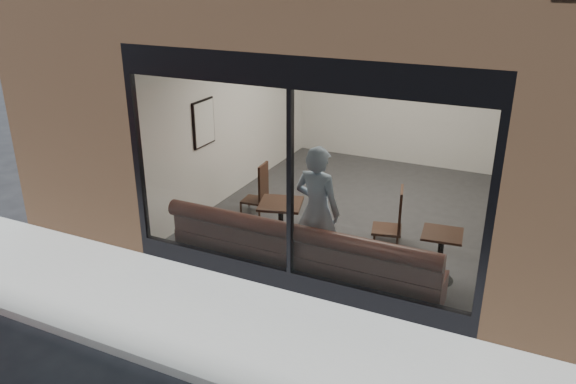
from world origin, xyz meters
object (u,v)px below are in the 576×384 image
at_px(person, 317,211).
at_px(cafe_chair_left, 254,200).
at_px(banquette, 302,263).
at_px(cafe_table_right, 442,234).
at_px(cafe_chair_right, 387,229).
at_px(cafe_table_left, 281,204).

xyz_separation_m(person, cafe_chair_left, (-1.82, 1.43, -0.71)).
xyz_separation_m(banquette, cafe_table_right, (1.79, 0.72, 0.52)).
distance_m(cafe_chair_left, cafe_chair_right, 2.50).
bearing_deg(banquette, person, 67.47).
bearing_deg(cafe_table_right, person, -164.91).
bearing_deg(cafe_table_left, cafe_table_right, 0.29).
height_order(cafe_chair_left, cafe_chair_right, cafe_chair_right).
distance_m(banquette, cafe_table_right, 2.00).
xyz_separation_m(cafe_table_left, cafe_table_right, (2.47, 0.01, 0.00)).
xyz_separation_m(banquette, cafe_chair_left, (-1.71, 1.69, 0.01)).
bearing_deg(cafe_chair_left, person, 137.06).
distance_m(banquette, person, 0.78).
xyz_separation_m(cafe_table_left, cafe_chair_right, (1.48, 0.84, -0.50)).
height_order(banquette, person, person).
height_order(banquette, cafe_chair_right, banquette).
bearing_deg(banquette, cafe_chair_left, 135.30).
distance_m(cafe_table_left, cafe_chair_left, 1.51).
distance_m(person, cafe_table_left, 0.93).
xyz_separation_m(cafe_table_right, cafe_chair_right, (-1.00, 0.83, -0.50)).
bearing_deg(cafe_table_left, banquette, -45.88).
bearing_deg(cafe_table_right, banquette, -158.22).
relative_size(banquette, cafe_table_right, 7.39).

